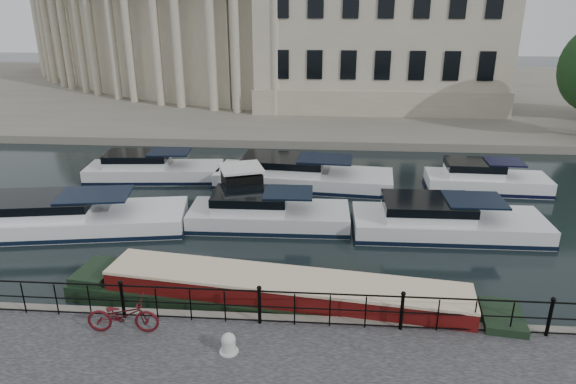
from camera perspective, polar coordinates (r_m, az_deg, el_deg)
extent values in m
plane|color=black|center=(17.44, -2.17, -11.57)|extent=(160.00, 160.00, 0.00)
cube|color=#6B665B|center=(54.44, 2.39, 11.07)|extent=(120.00, 42.00, 0.55)
cylinder|color=black|center=(15.93, -17.91, -11.42)|extent=(0.10, 0.10, 1.10)
sphere|color=black|center=(15.63, -18.15, -9.55)|extent=(0.14, 0.14, 0.14)
cylinder|color=black|center=(14.96, -3.19, -12.57)|extent=(0.10, 0.10, 1.10)
sphere|color=black|center=(14.64, -3.23, -10.61)|extent=(0.14, 0.14, 0.14)
cylinder|color=black|center=(15.04, 12.52, -12.92)|extent=(0.10, 0.10, 1.10)
sphere|color=black|center=(14.72, 12.70, -10.97)|extent=(0.14, 0.14, 0.14)
cylinder|color=black|center=(16.13, 27.06, -12.40)|extent=(0.10, 0.10, 1.10)
sphere|color=black|center=(15.84, 27.41, -10.57)|extent=(0.14, 0.14, 0.14)
cylinder|color=black|center=(14.70, -3.22, -10.94)|extent=(24.00, 0.05, 0.05)
cylinder|color=black|center=(14.96, -3.19, -12.57)|extent=(24.00, 0.04, 0.04)
cylinder|color=black|center=(15.23, -3.15, -14.05)|extent=(24.00, 0.04, 0.04)
cube|color=#ADA38C|center=(47.88, 9.84, 18.26)|extent=(20.00, 14.00, 14.00)
cube|color=#9E937F|center=(48.47, 9.40, 11.17)|extent=(20.30, 14.30, 2.00)
cube|color=#ADA38C|center=(44.09, -2.48, 16.39)|extent=(5.73, 4.06, 11.00)
cylinder|color=#ADA38C|center=(41.19, -1.44, 15.27)|extent=(0.70, 0.70, 9.80)
cylinder|color=#ADA38C|center=(42.33, -5.82, 15.32)|extent=(0.70, 0.70, 9.80)
cube|color=#ADA38C|center=(46.31, -8.63, 16.39)|extent=(5.90, 4.56, 11.00)
cylinder|color=#ADA38C|center=(43.32, -8.53, 15.32)|extent=(0.70, 0.70, 9.80)
cylinder|color=#ADA38C|center=(45.13, -12.20, 15.30)|extent=(0.70, 0.70, 9.80)
cube|color=#ADA38C|center=(49.47, -13.72, 16.32)|extent=(5.99, 4.99, 11.00)
cylinder|color=#ADA38C|center=(46.53, -14.38, 15.28)|extent=(0.70, 0.70, 9.80)
cylinder|color=#ADA38C|center=(48.88, -17.24, 15.24)|extent=(0.70, 0.70, 9.80)
cube|color=#ADA38C|center=(53.36, -17.66, 16.23)|extent=(5.99, 5.36, 11.00)
cylinder|color=#ADA38C|center=(50.58, -18.88, 15.22)|extent=(0.70, 0.70, 9.80)
cylinder|color=#ADA38C|center=(53.32, -20.96, 15.20)|extent=(0.70, 0.70, 9.80)
cube|color=#ADA38C|center=(57.78, -20.51, 16.18)|extent=(5.91, 5.64, 11.00)
cylinder|color=#ADA38C|center=(55.24, -22.10, 15.20)|extent=(0.70, 0.70, 9.80)
cylinder|color=#ADA38C|center=(58.24, -23.50, 15.22)|extent=(0.70, 0.70, 9.80)
cube|color=#ADA38C|center=(62.56, -22.42, 16.19)|extent=(5.74, 5.85, 11.00)
cylinder|color=#ADA38C|center=(60.30, -24.24, 15.25)|extent=(0.70, 0.70, 9.80)
cylinder|color=#ADA38C|center=(63.46, -25.08, 15.31)|extent=(0.70, 0.70, 9.80)
cube|color=#ADA38C|center=(67.57, -23.53, 16.26)|extent=(5.49, 5.97, 11.00)
cylinder|color=#ADA38C|center=(65.60, -25.48, 15.37)|extent=(0.70, 0.70, 9.80)
cylinder|color=#ADA38C|center=(68.85, -25.87, 15.47)|extent=(0.70, 0.70, 9.80)
cube|color=#ADA38C|center=(72.70, -24.00, 16.39)|extent=(5.16, 6.00, 11.00)
cylinder|color=#ADA38C|center=(71.04, -26.00, 15.55)|extent=(0.70, 0.70, 9.80)
cylinder|color=#ADA38C|center=(74.31, -26.02, 15.69)|extent=(0.70, 0.70, 9.80)
cube|color=#ADA38C|center=(77.85, -23.94, 16.57)|extent=(4.76, 5.95, 11.00)
cylinder|color=#ADA38C|center=(76.50, -25.94, 15.78)|extent=(0.70, 0.70, 9.80)
cylinder|color=#ADA38C|center=(79.75, -25.68, 15.94)|extent=(0.70, 0.70, 9.80)
imported|color=#490D12|center=(15.33, -17.89, -12.90)|extent=(2.04, 0.81, 1.05)
cylinder|color=beige|center=(14.17, -6.60, -16.62)|extent=(0.36, 0.36, 0.38)
sphere|color=beige|center=(14.06, -6.63, -16.00)|extent=(0.38, 0.38, 0.38)
cylinder|color=beige|center=(14.28, -6.57, -17.17)|extent=(0.51, 0.51, 0.04)
cube|color=black|center=(16.71, -0.43, -12.73)|extent=(14.41, 3.74, 0.86)
cube|color=#510C0B|center=(16.36, -0.44, -10.83)|extent=(11.54, 3.09, 0.67)
cube|color=beige|center=(16.15, -0.44, -9.62)|extent=(11.54, 3.15, 0.10)
cube|color=#6B665B|center=(24.30, -5.07, -1.80)|extent=(3.12, 2.86, 0.21)
cube|color=black|center=(23.92, -5.15, 0.53)|extent=(2.18, 2.18, 1.54)
cube|color=silver|center=(23.61, -5.22, 2.69)|extent=(2.39, 2.39, 0.10)
cube|color=white|center=(23.97, -22.98, -3.39)|extent=(10.06, 4.50, 1.20)
cube|color=black|center=(24.00, -22.96, -3.57)|extent=(10.16, 4.55, 0.18)
cube|color=white|center=(24.05, -25.90, -1.57)|extent=(4.71, 3.10, 0.90)
cube|color=black|center=(23.15, -20.70, -0.29)|extent=(3.21, 2.51, 0.08)
cube|color=silver|center=(22.48, -2.08, -3.24)|extent=(6.93, 2.64, 1.20)
cube|color=black|center=(22.51, -2.08, -3.42)|extent=(7.00, 2.67, 0.18)
cube|color=silver|center=(22.24, -4.23, -1.18)|extent=(3.13, 2.13, 0.90)
cube|color=black|center=(21.90, 0.03, -0.06)|extent=(2.09, 1.81, 0.08)
cube|color=silver|center=(22.71, 17.32, -3.96)|extent=(7.91, 2.87, 1.20)
cube|color=black|center=(22.74, 17.30, -4.15)|extent=(7.99, 2.90, 0.18)
cube|color=silver|center=(22.17, 15.17, -1.94)|extent=(3.57, 2.34, 0.90)
cube|color=black|center=(22.45, 20.03, -0.84)|extent=(2.38, 1.99, 0.08)
cube|color=silver|center=(29.13, -14.52, 1.77)|extent=(7.43, 2.91, 1.20)
cube|color=black|center=(29.16, -14.51, 1.62)|extent=(7.50, 2.94, 0.18)
cube|color=silver|center=(29.10, -16.34, 3.33)|extent=(3.41, 2.17, 0.90)
cube|color=black|center=(28.54, -13.06, 4.35)|extent=(2.31, 1.80, 0.08)
cube|color=silver|center=(27.23, 1.76, 1.12)|extent=(9.45, 3.70, 1.20)
cube|color=black|center=(27.25, 1.76, 0.96)|extent=(9.54, 3.73, 0.18)
cube|color=silver|center=(27.12, -0.54, 2.94)|extent=(4.35, 2.72, 0.90)
cube|color=black|center=(26.69, 4.15, 3.72)|extent=(2.94, 2.25, 0.08)
cube|color=white|center=(28.51, 21.14, 0.60)|extent=(6.17, 2.49, 1.20)
cube|color=black|center=(28.54, 21.12, 0.45)|extent=(6.23, 2.51, 0.18)
cube|color=white|center=(28.07, 19.92, 2.29)|extent=(2.81, 1.95, 0.90)
cube|color=black|center=(28.31, 22.92, 3.11)|extent=(1.89, 1.65, 0.08)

